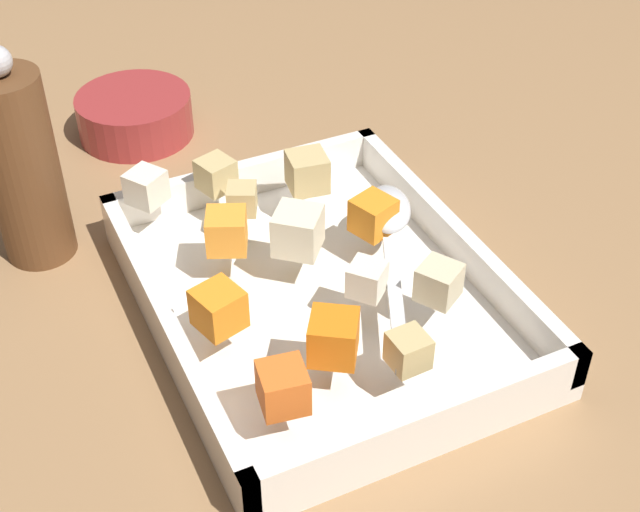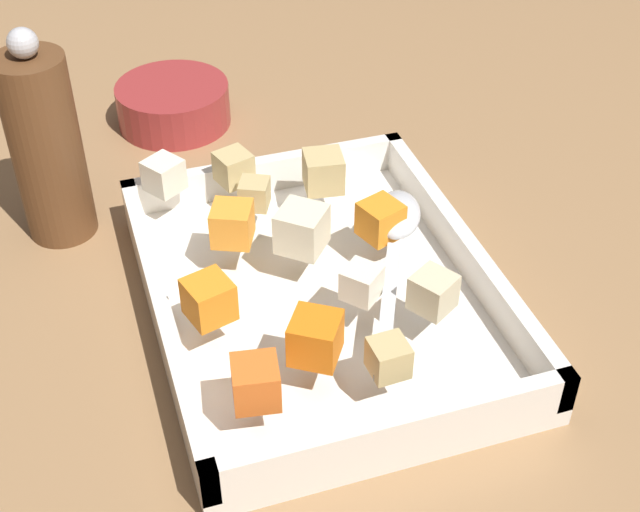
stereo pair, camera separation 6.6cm
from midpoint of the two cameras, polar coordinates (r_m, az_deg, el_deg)
ground_plane at (r=0.70m, az=-1.00°, el=-3.80°), size 4.00×4.00×0.00m
baking_dish at (r=0.69m, az=-2.75°, el=-2.85°), size 0.32×0.25×0.05m
carrot_chunk_corner_se at (r=0.56m, az=-5.79°, el=-8.50°), size 0.03×0.03×0.03m
carrot_chunk_mid_left at (r=0.69m, az=0.69°, el=2.50°), size 0.04×0.04×0.03m
carrot_chunk_mid_right at (r=0.62m, az=-9.55°, el=-3.46°), size 0.04×0.04×0.03m
carrot_chunk_far_right at (r=0.59m, az=-2.36°, el=-5.36°), size 0.04×0.04×0.03m
carrot_chunk_far_left at (r=0.69m, az=-8.75°, el=1.48°), size 0.04×0.04×0.03m
potato_chunk_under_handle at (r=0.74m, az=-3.38°, el=5.30°), size 0.04×0.04×0.03m
potato_chunk_back_center at (r=0.75m, az=-9.18°, el=5.06°), size 0.03×0.03×0.03m
potato_chunk_center at (r=0.64m, az=4.65°, el=-1.80°), size 0.04×0.04×0.03m
potato_chunk_near_left at (r=0.68m, az=-4.23°, el=1.52°), size 0.05×0.05×0.03m
potato_chunk_heap_side at (r=0.72m, az=-7.63°, el=3.52°), size 0.03×0.03×0.02m
potato_chunk_front_center at (r=0.59m, az=2.44°, el=-6.19°), size 0.03×0.03×0.02m
parsnip_chunk_corner_nw at (r=0.75m, az=-13.55°, el=4.20°), size 0.04×0.04×0.03m
parsnip_chunk_corner_sw at (r=0.64m, az=0.13°, el=-1.58°), size 0.03×0.03×0.02m
serving_spoon at (r=0.70m, az=1.68°, el=2.20°), size 0.19×0.11×0.02m
pepper_mill at (r=0.76m, az=-20.88°, el=5.24°), size 0.06×0.06×0.19m
small_prep_bowl at (r=0.93m, az=-13.76°, el=8.65°), size 0.11×0.11×0.04m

